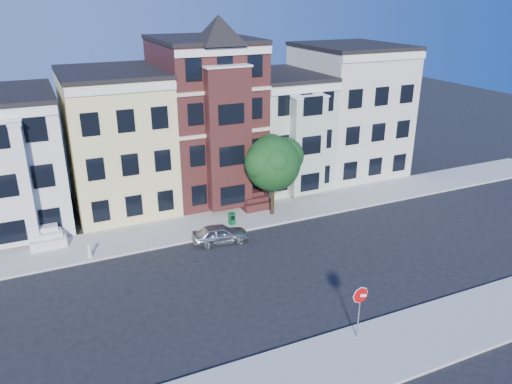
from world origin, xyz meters
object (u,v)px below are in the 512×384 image
parked_car (220,234)px  newspaper_box (232,219)px  fire_hydrant (90,252)px  stop_sign (359,309)px  street_tree (273,167)px

parked_car → newspaper_box: bearing=-31.6°
fire_hydrant → stop_sign: bearing=-51.5°
street_tree → stop_sign: (-2.64, -14.43, -2.12)m
street_tree → parked_car: (-5.03, -2.44, -3.17)m
parked_car → newspaper_box: size_ratio=4.22×
fire_hydrant → stop_sign: (10.48, -13.17, 1.17)m
street_tree → fire_hydrant: street_tree is taller
parked_car → stop_sign: bearing=-160.9°
fire_hydrant → street_tree: bearing=5.5°
street_tree → fire_hydrant: 13.59m
parked_car → newspaper_box: 2.58m
street_tree → newspaper_box: size_ratio=8.39×
street_tree → newspaper_box: street_tree is taller
fire_hydrant → stop_sign: stop_sign is taller
parked_car → street_tree: bearing=-56.2°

